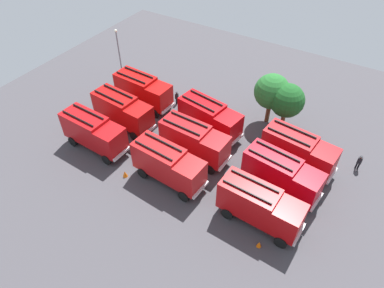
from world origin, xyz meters
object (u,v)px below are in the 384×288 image
firefighter_2 (359,162)px  traffic_cone_1 (125,174)px  fire_truck_6 (143,90)px  tree_0 (272,92)px  fire_truck_8 (299,150)px  firefighter_0 (177,97)px  fire_truck_3 (123,110)px  fire_truck_2 (260,205)px  fire_truck_0 (94,131)px  firefighter_1 (201,110)px  fire_truck_5 (281,174)px  lamppost (119,52)px  fire_truck_1 (168,164)px  traffic_cone_0 (259,244)px  tree_1 (287,101)px  fire_truck_7 (209,117)px  fire_truck_4 (194,140)px

firefighter_2 → traffic_cone_1: (-18.93, -12.79, -0.60)m
fire_truck_6 → tree_0: size_ratio=1.22×
fire_truck_8 → traffic_cone_1: bearing=-137.3°
firefighter_0 → fire_truck_6: bearing=-144.3°
fire_truck_3 → fire_truck_8: 18.95m
fire_truck_8 → traffic_cone_1: size_ratio=10.95×
traffic_cone_1 → fire_truck_2: bearing=8.7°
firefighter_0 → fire_truck_0: bearing=-104.6°
fire_truck_0 → firefighter_1: fire_truck_0 is taller
fire_truck_5 → firefighter_1: bearing=160.7°
firefighter_1 → traffic_cone_1: (-1.53, -11.94, -0.61)m
fire_truck_3 → lamppost: bearing=135.4°
fire_truck_0 → fire_truck_5: bearing=16.2°
fire_truck_5 → tree_0: (-4.82, 8.98, 1.87)m
fire_truck_1 → firefighter_0: bearing=123.7°
firefighter_0 → firefighter_2: size_ratio=0.95×
fire_truck_6 → tree_0: 14.85m
fire_truck_2 → traffic_cone_1: fire_truck_2 is taller
fire_truck_0 → traffic_cone_0: bearing=-3.3°
fire_truck_1 → tree_1: tree_1 is taller
fire_truck_6 → firefighter_1: fire_truck_6 is taller
fire_truck_1 → firefighter_2: 18.63m
fire_truck_0 → traffic_cone_1: fire_truck_0 is taller
fire_truck_3 → fire_truck_1: bearing=-20.6°
fire_truck_6 → fire_truck_3: bearing=-80.7°
fire_truck_1 → traffic_cone_1: (-3.86, -1.90, -1.81)m
fire_truck_0 → fire_truck_2: same height
firefighter_1 → fire_truck_8: bearing=-178.4°
firefighter_2 → tree_1: (-8.62, 1.96, 2.87)m
fire_truck_1 → fire_truck_7: size_ratio=0.98×
fire_truck_0 → firefighter_2: 26.60m
fire_truck_1 → fire_truck_8: 12.57m
tree_0 → fire_truck_4: bearing=-114.5°
traffic_cone_1 → firefighter_1: bearing=82.7°
firefighter_0 → fire_truck_7: bearing=-23.7°
traffic_cone_1 → fire_truck_3: bearing=129.7°
fire_truck_1 → traffic_cone_0: fire_truck_1 is taller
fire_truck_2 → tree_0: 14.08m
fire_truck_7 → tree_1: bearing=45.0°
fire_truck_8 → firefighter_1: fire_truck_8 is taller
fire_truck_2 → firefighter_0: fire_truck_2 is taller
firefighter_1 → firefighter_2: firefighter_1 is taller
fire_truck_6 → firefighter_1: 7.33m
fire_truck_3 → fire_truck_5: (18.24, 0.15, 0.00)m
fire_truck_4 → traffic_cone_1: 7.51m
fire_truck_6 → traffic_cone_0: bearing=-25.7°
firefighter_0 → lamppost: 9.56m
fire_truck_1 → fire_truck_4: (0.34, 4.05, 0.00)m
firefighter_1 → tree_0: size_ratio=0.28×
traffic_cone_0 → fire_truck_4: bearing=147.9°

